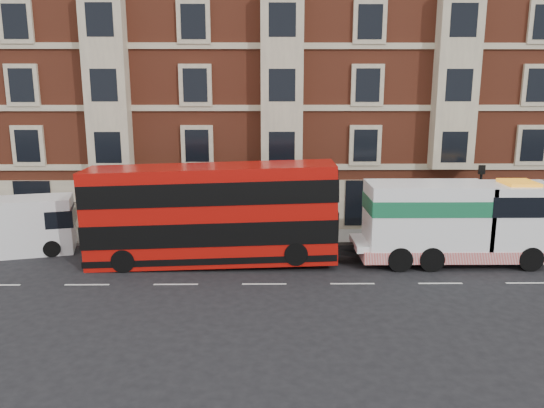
{
  "coord_description": "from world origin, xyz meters",
  "views": [
    {
      "loc": [
        0.11,
        -22.59,
        8.76
      ],
      "look_at": [
        0.39,
        4.0,
        2.82
      ],
      "focal_mm": 35.0,
      "sensor_mm": 36.0,
      "label": 1
    }
  ],
  "objects": [
    {
      "name": "box_van",
      "position": [
        -13.19,
        4.7,
        1.47
      ],
      "size": [
        6.12,
        3.65,
        2.98
      ],
      "rotation": [
        0.0,
        0.0,
        0.25
      ],
      "color": "white",
      "rests_on": "ground"
    },
    {
      "name": "sidewalk",
      "position": [
        0.0,
        7.5,
        0.07
      ],
      "size": [
        90.0,
        3.0,
        0.15
      ],
      "primitive_type": "cube",
      "color": "slate",
      "rests_on": "ground"
    },
    {
      "name": "lamp_post_east",
      "position": [
        12.0,
        6.2,
        2.68
      ],
      "size": [
        0.35,
        0.15,
        4.35
      ],
      "color": "black",
      "rests_on": "sidewalk"
    },
    {
      "name": "victorian_terrace",
      "position": [
        0.5,
        15.0,
        10.07
      ],
      "size": [
        45.0,
        12.0,
        20.4
      ],
      "color": "brown",
      "rests_on": "ground"
    },
    {
      "name": "ground",
      "position": [
        0.0,
        0.0,
        0.0
      ],
      "size": [
        120.0,
        120.0,
        0.0
      ],
      "primitive_type": "plane",
      "color": "black",
      "rests_on": "ground"
    },
    {
      "name": "tow_truck",
      "position": [
        9.44,
        2.92,
        2.17
      ],
      "size": [
        9.82,
        2.9,
        4.09
      ],
      "color": "white",
      "rests_on": "ground"
    },
    {
      "name": "double_decker_bus",
      "position": [
        -2.63,
        2.92,
        2.63
      ],
      "size": [
        12.26,
        2.81,
        4.96
      ],
      "color": "#B30F09",
      "rests_on": "ground"
    },
    {
      "name": "lamp_post_west",
      "position": [
        -6.0,
        6.2,
        2.68
      ],
      "size": [
        0.35,
        0.15,
        4.35
      ],
      "color": "black",
      "rests_on": "sidewalk"
    },
    {
      "name": "pedestrian",
      "position": [
        -8.62,
        6.23,
        1.03
      ],
      "size": [
        0.76,
        0.65,
        1.76
      ],
      "primitive_type": "imported",
      "rotation": [
        0.0,
        0.0,
        -0.44
      ],
      "color": "#192533",
      "rests_on": "sidewalk"
    }
  ]
}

